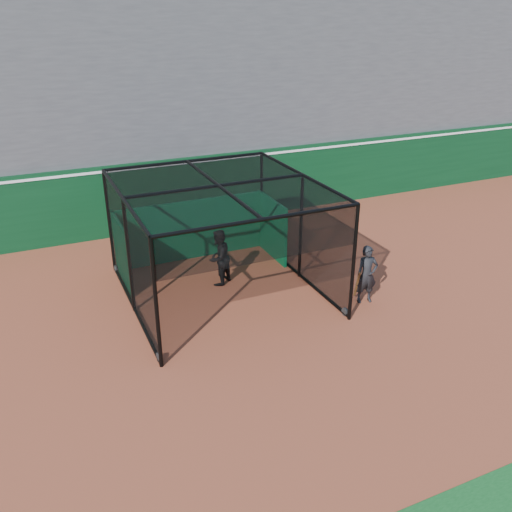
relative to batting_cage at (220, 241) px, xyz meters
name	(u,v)px	position (x,y,z in m)	size (l,w,h in m)	color
ground	(280,343)	(0.34, -2.98, -1.55)	(120.00, 120.00, 0.00)	brown
outfield_wall	(175,192)	(0.34, 5.52, -0.26)	(50.00, 0.50, 2.50)	#093518
grandstand	(142,87)	(0.34, 9.29, 2.93)	(50.00, 7.85, 8.95)	#4C4C4F
batting_cage	(220,241)	(0.00, 0.00, 0.00)	(5.00, 5.48, 3.10)	black
batter	(219,258)	(0.13, 0.52, -0.73)	(0.80, 0.62, 1.64)	black
on_deck_player	(367,275)	(3.35, -2.08, -0.74)	(0.65, 0.50, 1.61)	black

